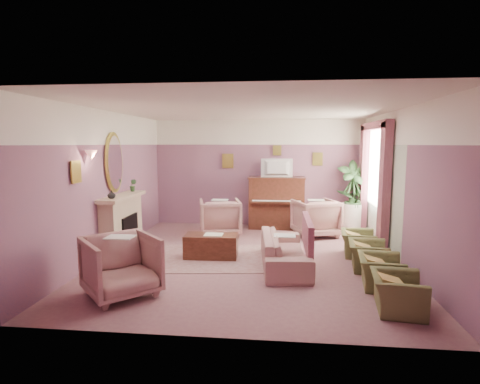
# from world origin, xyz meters

# --- Properties ---
(floor) EXTENTS (5.50, 6.00, 0.01)m
(floor) POSITION_xyz_m (0.00, 0.00, 0.00)
(floor) COLOR #8C5D64
(floor) RESTS_ON ground
(ceiling) EXTENTS (5.50, 6.00, 0.01)m
(ceiling) POSITION_xyz_m (0.00, 0.00, 2.80)
(ceiling) COLOR silver
(ceiling) RESTS_ON wall_back
(wall_back) EXTENTS (5.50, 0.02, 2.80)m
(wall_back) POSITION_xyz_m (0.00, 3.00, 1.40)
(wall_back) COLOR #705073
(wall_back) RESTS_ON floor
(wall_front) EXTENTS (5.50, 0.02, 2.80)m
(wall_front) POSITION_xyz_m (0.00, -3.00, 1.40)
(wall_front) COLOR #705073
(wall_front) RESTS_ON floor
(wall_left) EXTENTS (0.02, 6.00, 2.80)m
(wall_left) POSITION_xyz_m (-2.75, 0.00, 1.40)
(wall_left) COLOR #705073
(wall_left) RESTS_ON floor
(wall_right) EXTENTS (0.02, 6.00, 2.80)m
(wall_right) POSITION_xyz_m (2.75, 0.00, 1.40)
(wall_right) COLOR #705073
(wall_right) RESTS_ON floor
(picture_rail_band) EXTENTS (5.50, 0.01, 0.65)m
(picture_rail_band) POSITION_xyz_m (0.00, 2.99, 2.47)
(picture_rail_band) COLOR white
(picture_rail_band) RESTS_ON wall_back
(stripe_panel) EXTENTS (0.01, 3.00, 2.15)m
(stripe_panel) POSITION_xyz_m (2.73, 1.30, 1.07)
(stripe_panel) COLOR beige
(stripe_panel) RESTS_ON wall_right
(fireplace_surround) EXTENTS (0.30, 1.40, 1.10)m
(fireplace_surround) POSITION_xyz_m (-2.59, 0.20, 0.55)
(fireplace_surround) COLOR tan
(fireplace_surround) RESTS_ON floor
(fireplace_inset) EXTENTS (0.18, 0.72, 0.68)m
(fireplace_inset) POSITION_xyz_m (-2.49, 0.20, 0.40)
(fireplace_inset) COLOR black
(fireplace_inset) RESTS_ON floor
(fire_ember) EXTENTS (0.06, 0.54, 0.10)m
(fire_ember) POSITION_xyz_m (-2.45, 0.20, 0.22)
(fire_ember) COLOR #FF2E07
(fire_ember) RESTS_ON floor
(mantel_shelf) EXTENTS (0.40, 1.55, 0.07)m
(mantel_shelf) POSITION_xyz_m (-2.56, 0.20, 1.12)
(mantel_shelf) COLOR tan
(mantel_shelf) RESTS_ON fireplace_surround
(hearth) EXTENTS (0.55, 1.50, 0.02)m
(hearth) POSITION_xyz_m (-2.39, 0.20, 0.01)
(hearth) COLOR tan
(hearth) RESTS_ON floor
(mirror_frame) EXTENTS (0.04, 0.72, 1.20)m
(mirror_frame) POSITION_xyz_m (-2.70, 0.20, 1.80)
(mirror_frame) COLOR gold
(mirror_frame) RESTS_ON wall_left
(mirror_glass) EXTENTS (0.01, 0.60, 1.06)m
(mirror_glass) POSITION_xyz_m (-2.67, 0.20, 1.80)
(mirror_glass) COLOR white
(mirror_glass) RESTS_ON wall_left
(sconce_shade) EXTENTS (0.20, 0.20, 0.16)m
(sconce_shade) POSITION_xyz_m (-2.62, -0.85, 1.98)
(sconce_shade) COLOR #E98B74
(sconce_shade) RESTS_ON wall_left
(piano) EXTENTS (1.40, 0.60, 1.30)m
(piano) POSITION_xyz_m (0.50, 2.68, 0.65)
(piano) COLOR #4F2619
(piano) RESTS_ON floor
(piano_keyshelf) EXTENTS (1.30, 0.12, 0.06)m
(piano_keyshelf) POSITION_xyz_m (0.50, 2.33, 0.72)
(piano_keyshelf) COLOR #4F2619
(piano_keyshelf) RESTS_ON piano
(piano_keys) EXTENTS (1.20, 0.08, 0.02)m
(piano_keys) POSITION_xyz_m (0.50, 2.33, 0.76)
(piano_keys) COLOR white
(piano_keys) RESTS_ON piano
(piano_top) EXTENTS (1.45, 0.65, 0.04)m
(piano_top) POSITION_xyz_m (0.50, 2.68, 1.31)
(piano_top) COLOR #4F2619
(piano_top) RESTS_ON piano
(television) EXTENTS (0.80, 0.12, 0.48)m
(television) POSITION_xyz_m (0.50, 2.63, 1.60)
(television) COLOR black
(television) RESTS_ON piano
(print_back_left) EXTENTS (0.30, 0.03, 0.38)m
(print_back_left) POSITION_xyz_m (-0.80, 2.96, 1.72)
(print_back_left) COLOR gold
(print_back_left) RESTS_ON wall_back
(print_back_right) EXTENTS (0.26, 0.03, 0.34)m
(print_back_right) POSITION_xyz_m (1.55, 2.96, 1.78)
(print_back_right) COLOR gold
(print_back_right) RESTS_ON wall_back
(print_back_mid) EXTENTS (0.22, 0.03, 0.26)m
(print_back_mid) POSITION_xyz_m (0.50, 2.96, 2.00)
(print_back_mid) COLOR gold
(print_back_mid) RESTS_ON wall_back
(print_left_wall) EXTENTS (0.03, 0.28, 0.36)m
(print_left_wall) POSITION_xyz_m (-2.71, -1.20, 1.72)
(print_left_wall) COLOR gold
(print_left_wall) RESTS_ON wall_left
(window_blind) EXTENTS (0.03, 1.40, 1.80)m
(window_blind) POSITION_xyz_m (2.70, 1.55, 1.70)
(window_blind) COLOR #EEE5CB
(window_blind) RESTS_ON wall_right
(curtain_left) EXTENTS (0.16, 0.34, 2.60)m
(curtain_left) POSITION_xyz_m (2.62, 0.63, 1.30)
(curtain_left) COLOR #8B4657
(curtain_left) RESTS_ON floor
(curtain_right) EXTENTS (0.16, 0.34, 2.60)m
(curtain_right) POSITION_xyz_m (2.62, 2.47, 1.30)
(curtain_right) COLOR #8B4657
(curtain_right) RESTS_ON floor
(pelmet) EXTENTS (0.16, 2.20, 0.16)m
(pelmet) POSITION_xyz_m (2.62, 1.55, 2.56)
(pelmet) COLOR #8B4657
(pelmet) RESTS_ON wall_right
(mantel_plant) EXTENTS (0.16, 0.16, 0.28)m
(mantel_plant) POSITION_xyz_m (-2.55, 0.75, 1.29)
(mantel_plant) COLOR #274A25
(mantel_plant) RESTS_ON mantel_shelf
(mantel_vase) EXTENTS (0.16, 0.16, 0.16)m
(mantel_vase) POSITION_xyz_m (-2.55, -0.30, 1.23)
(mantel_vase) COLOR white
(mantel_vase) RESTS_ON mantel_shelf
(area_rug) EXTENTS (2.67, 2.05, 0.01)m
(area_rug) POSITION_xyz_m (-0.61, -0.05, 0.01)
(area_rug) COLOR #9A6E6D
(area_rug) RESTS_ON floor
(coffee_table) EXTENTS (1.01, 0.53, 0.45)m
(coffee_table) POSITION_xyz_m (-0.72, -0.04, 0.23)
(coffee_table) COLOR #482316
(coffee_table) RESTS_ON floor
(table_paper) EXTENTS (0.35, 0.28, 0.01)m
(table_paper) POSITION_xyz_m (-0.67, -0.04, 0.46)
(table_paper) COLOR white
(table_paper) RESTS_ON coffee_table
(sofa) EXTENTS (0.65, 1.95, 0.79)m
(sofa) POSITION_xyz_m (0.66, -0.42, 0.39)
(sofa) COLOR tan
(sofa) RESTS_ON floor
(sofa_throw) EXTENTS (0.10, 1.48, 0.54)m
(sofa_throw) POSITION_xyz_m (1.06, -0.42, 0.60)
(sofa_throw) COLOR #8B4657
(sofa_throw) RESTS_ON sofa
(floral_armchair_left) EXTENTS (0.93, 0.93, 0.97)m
(floral_armchair_left) POSITION_xyz_m (-0.82, 1.69, 0.48)
(floral_armchair_left) COLOR tan
(floral_armchair_left) RESTS_ON floor
(floral_armchair_right) EXTENTS (0.93, 0.93, 0.97)m
(floral_armchair_right) POSITION_xyz_m (1.43, 1.90, 0.48)
(floral_armchair_right) COLOR tan
(floral_armchair_right) RESTS_ON floor
(floral_armchair_front) EXTENTS (0.93, 0.93, 0.97)m
(floral_armchair_front) POSITION_xyz_m (-1.68, -1.96, 0.48)
(floral_armchair_front) COLOR tan
(floral_armchair_front) RESTS_ON floor
(olive_chair_a) EXTENTS (0.52, 0.74, 0.64)m
(olive_chair_a) POSITION_xyz_m (2.10, -2.07, 0.32)
(olive_chair_a) COLOR #616637
(olive_chair_a) RESTS_ON floor
(olive_chair_b) EXTENTS (0.52, 0.74, 0.64)m
(olive_chair_b) POSITION_xyz_m (2.10, -1.25, 0.32)
(olive_chair_b) COLOR #616637
(olive_chair_b) RESTS_ON floor
(olive_chair_c) EXTENTS (0.52, 0.74, 0.64)m
(olive_chair_c) POSITION_xyz_m (2.10, -0.43, 0.32)
(olive_chair_c) COLOR #616637
(olive_chair_c) RESTS_ON floor
(olive_chair_d) EXTENTS (0.52, 0.74, 0.64)m
(olive_chair_d) POSITION_xyz_m (2.10, 0.39, 0.32)
(olive_chair_d) COLOR #616637
(olive_chair_d) RESTS_ON floor
(side_table) EXTENTS (0.52, 0.52, 0.70)m
(side_table) POSITION_xyz_m (2.39, 2.49, 0.35)
(side_table) COLOR white
(side_table) RESTS_ON floor
(side_plant_big) EXTENTS (0.30, 0.30, 0.34)m
(side_plant_big) POSITION_xyz_m (2.39, 2.49, 0.87)
(side_plant_big) COLOR #274A25
(side_plant_big) RESTS_ON side_table
(side_plant_small) EXTENTS (0.16, 0.16, 0.28)m
(side_plant_small) POSITION_xyz_m (2.51, 2.39, 0.84)
(side_plant_small) COLOR #274A25
(side_plant_small) RESTS_ON side_table
(palm_pot) EXTENTS (0.34, 0.34, 0.34)m
(palm_pot) POSITION_xyz_m (2.37, 2.44, 0.17)
(palm_pot) COLOR #A76E52
(palm_pot) RESTS_ON floor
(palm_plant) EXTENTS (0.76, 0.76, 1.44)m
(palm_plant) POSITION_xyz_m (2.37, 2.44, 1.06)
(palm_plant) COLOR #274A25
(palm_plant) RESTS_ON palm_pot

